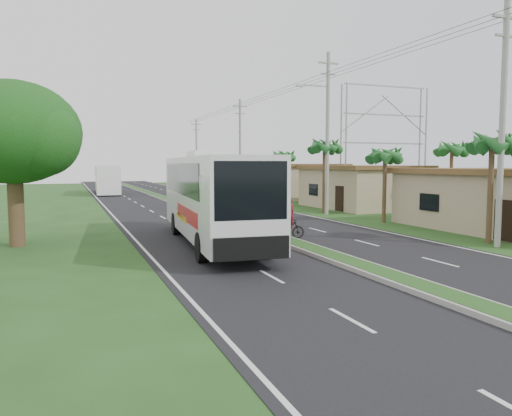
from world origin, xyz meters
name	(u,v)px	position (x,y,z in m)	size (l,w,h in m)	color
ground	(361,269)	(0.00, 0.00, 0.00)	(180.00, 180.00, 0.00)	#234318
road_asphalt	(211,216)	(0.00, 20.00, 0.01)	(14.00, 160.00, 0.02)	black
median_strip	(211,214)	(0.00, 20.00, 0.10)	(1.20, 160.00, 0.18)	gray
lane_edge_left	(116,219)	(-6.70, 20.00, 0.00)	(0.12, 160.00, 0.01)	silver
lane_edge_right	(294,213)	(6.70, 20.00, 0.00)	(0.12, 160.00, 0.01)	silver
shop_mid	(360,186)	(14.00, 22.00, 1.86)	(7.60, 10.60, 3.67)	tan
shop_far	(292,181)	(14.00, 36.00, 1.93)	(8.60, 11.60, 3.82)	tan
palm_verge_a	(492,143)	(9.00, 3.00, 4.74)	(2.40, 2.40, 5.45)	#473321
palm_verge_b	(385,155)	(9.40, 12.00, 4.36)	(2.40, 2.40, 5.05)	#473321
palm_verge_c	(324,147)	(8.80, 19.00, 5.12)	(2.40, 2.40, 5.85)	#473321
palm_verge_d	(283,156)	(9.30, 28.00, 4.55)	(2.40, 2.40, 5.25)	#473321
palm_behind_shop	(452,149)	(17.50, 15.00, 4.93)	(2.40, 2.40, 5.65)	#473321
shade_tree	(10,136)	(-12.11, 10.02, 5.03)	(6.30, 6.00, 7.54)	#473321
utility_pole_a	(502,121)	(8.50, 2.00, 5.67)	(1.60, 0.28, 11.00)	gray
utility_pole_b	(327,131)	(8.47, 18.00, 6.26)	(3.20, 0.28, 12.00)	gray
utility_pole_c	(240,147)	(8.50, 38.00, 5.67)	(1.60, 0.28, 11.00)	gray
utility_pole_d	(197,153)	(8.50, 58.00, 5.42)	(1.60, 0.28, 10.50)	gray
billboard_lattice	(384,136)	(22.00, 30.00, 6.82)	(10.18, 1.18, 12.07)	gray
coach_bus_main	(212,193)	(-3.42, 7.47, 2.42)	(3.95, 13.81, 4.41)	silver
coach_bus_far	(107,178)	(-4.94, 51.47, 2.08)	(3.22, 12.67, 3.66)	white
motorcyclist	(289,224)	(0.56, 7.51, 0.75)	(1.68, 0.54, 2.12)	black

